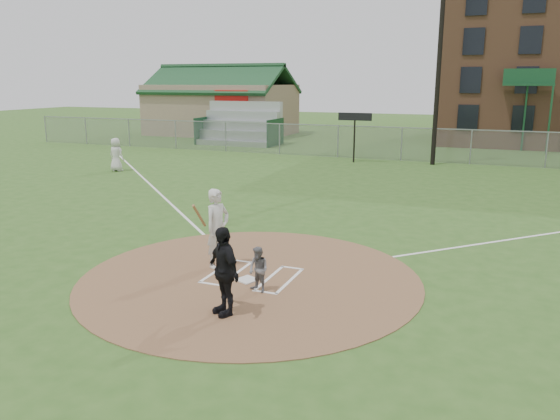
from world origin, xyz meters
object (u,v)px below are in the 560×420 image
at_px(home_plate, 247,280).
at_px(umpire, 224,271).
at_px(ondeck_player, 116,155).
at_px(catcher, 258,270).
at_px(batter_at_plate, 218,228).

xyz_separation_m(home_plate, umpire, (0.39, -1.94, 0.93)).
distance_m(umpire, ondeck_player, 20.09).
distance_m(catcher, umpire, 1.45).
xyz_separation_m(home_plate, ondeck_player, (-13.60, 12.49, 0.86)).
height_order(umpire, batter_at_plate, batter_at_plate).
height_order(home_plate, umpire, umpire).
distance_m(home_plate, ondeck_player, 18.48).
bearing_deg(ondeck_player, batter_at_plate, 139.70).
height_order(home_plate, ondeck_player, ondeck_player).
xyz_separation_m(ondeck_player, batter_at_plate, (12.45, -11.81, 0.16)).
distance_m(catcher, batter_at_plate, 2.16).
relative_size(umpire, batter_at_plate, 0.91).
bearing_deg(batter_at_plate, ondeck_player, 136.51).
relative_size(home_plate, ondeck_player, 0.25).
bearing_deg(home_plate, ondeck_player, 137.44).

